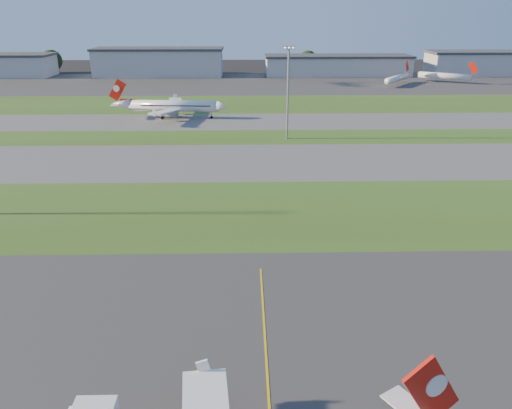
{
  "coord_description": "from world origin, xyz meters",
  "views": [
    {
      "loc": [
        2.94,
        -33.96,
        35.27
      ],
      "look_at": [
        4.49,
        37.91,
        7.0
      ],
      "focal_mm": 35.0,
      "sensor_mm": 36.0,
      "label": 1
    }
  ],
  "objects_px": {
    "airliner_taxiing": "(173,106)",
    "light_mast_centre": "(288,87)",
    "mini_jet_near": "(397,78)",
    "mini_jet_far": "(445,76)"
  },
  "relations": [
    {
      "from": "airliner_taxiing",
      "to": "light_mast_centre",
      "type": "height_order",
      "value": "light_mast_centre"
    },
    {
      "from": "mini_jet_near",
      "to": "mini_jet_far",
      "type": "xyz_separation_m",
      "value": [
        26.97,
        8.44,
        0.0
      ]
    },
    {
      "from": "airliner_taxiing",
      "to": "mini_jet_near",
      "type": "height_order",
      "value": "airliner_taxiing"
    },
    {
      "from": "mini_jet_near",
      "to": "mini_jet_far",
      "type": "relative_size",
      "value": 0.95
    },
    {
      "from": "mini_jet_far",
      "to": "airliner_taxiing",
      "type": "bearing_deg",
      "value": -114.33
    },
    {
      "from": "mini_jet_far",
      "to": "light_mast_centre",
      "type": "height_order",
      "value": "light_mast_centre"
    },
    {
      "from": "mini_jet_far",
      "to": "light_mast_centre",
      "type": "xyz_separation_m",
      "value": [
        -90.25,
        -116.9,
        11.53
      ]
    },
    {
      "from": "airliner_taxiing",
      "to": "mini_jet_near",
      "type": "distance_m",
      "value": 127.2
    },
    {
      "from": "light_mast_centre",
      "to": "airliner_taxiing",
      "type": "bearing_deg",
      "value": 140.75
    },
    {
      "from": "mini_jet_near",
      "to": "light_mast_centre",
      "type": "height_order",
      "value": "light_mast_centre"
    }
  ]
}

